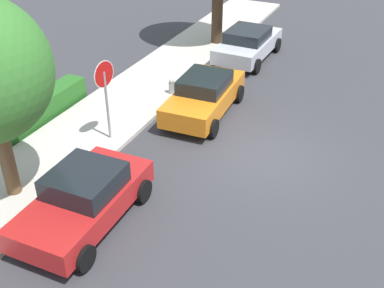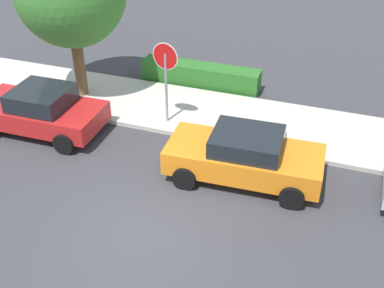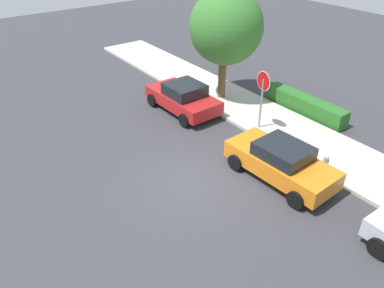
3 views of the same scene
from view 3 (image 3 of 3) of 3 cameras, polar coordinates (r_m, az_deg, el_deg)
ground_plane at (r=13.67m, az=-0.45°, el=-5.86°), size 60.00×60.00×0.00m
sidewalk_curb at (r=17.05m, az=15.26°, el=1.57°), size 32.00×3.05×0.14m
stop_sign at (r=16.29m, az=10.70°, el=8.04°), size 0.84×0.13×2.77m
parked_car_orange at (r=13.82m, az=13.39°, el=-2.62°), size 4.18×2.09×1.44m
parked_car_red at (r=18.23m, az=-1.34°, el=7.12°), size 3.99×2.11×1.45m
street_tree_near_corner at (r=18.80m, az=5.22°, el=17.29°), size 3.57×3.57×5.49m
fire_hydrant at (r=14.85m, az=19.67°, el=-2.85°), size 0.30×0.22×0.72m
front_yard_hedge at (r=18.96m, az=16.83°, el=5.68°), size 4.38×0.76×0.82m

